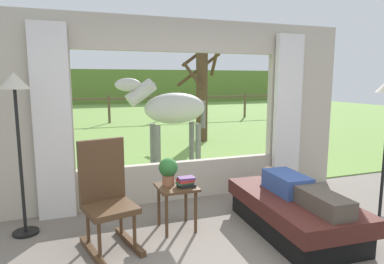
{
  "coord_description": "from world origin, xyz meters",
  "views": [
    {
      "loc": [
        -1.5,
        -2.33,
        1.73
      ],
      "look_at": [
        0.0,
        1.8,
        1.05
      ],
      "focal_mm": 31.96,
      "sensor_mm": 36.0,
      "label": 1
    }
  ],
  "objects_px": {
    "book_stack": "(186,182)",
    "floor_lamp_left": "(16,105)",
    "potted_plant": "(168,170)",
    "pasture_tree": "(202,88)",
    "recliner_sofa": "(293,213)",
    "side_table": "(177,194)",
    "rocking_chair": "(106,196)",
    "horse": "(171,109)",
    "reclining_person": "(297,189)"
  },
  "relations": [
    {
      "from": "book_stack",
      "to": "floor_lamp_left",
      "type": "relative_size",
      "value": 0.12
    },
    {
      "from": "floor_lamp_left",
      "to": "potted_plant",
      "type": "bearing_deg",
      "value": -14.36
    },
    {
      "from": "floor_lamp_left",
      "to": "pasture_tree",
      "type": "relative_size",
      "value": 0.64
    },
    {
      "from": "recliner_sofa",
      "to": "side_table",
      "type": "relative_size",
      "value": 3.36
    },
    {
      "from": "side_table",
      "to": "pasture_tree",
      "type": "xyz_separation_m",
      "value": [
        2.35,
        5.18,
        1.08
      ]
    },
    {
      "from": "recliner_sofa",
      "to": "side_table",
      "type": "distance_m",
      "value": 1.36
    },
    {
      "from": "rocking_chair",
      "to": "horse",
      "type": "height_order",
      "value": "horse"
    },
    {
      "from": "rocking_chair",
      "to": "horse",
      "type": "distance_m",
      "value": 3.33
    },
    {
      "from": "recliner_sofa",
      "to": "reclining_person",
      "type": "relative_size",
      "value": 1.22
    },
    {
      "from": "reclining_person",
      "to": "book_stack",
      "type": "relative_size",
      "value": 6.72
    },
    {
      "from": "pasture_tree",
      "to": "horse",
      "type": "bearing_deg",
      "value": -123.26
    },
    {
      "from": "rocking_chair",
      "to": "potted_plant",
      "type": "bearing_deg",
      "value": 1.65
    },
    {
      "from": "potted_plant",
      "to": "recliner_sofa",
      "type": "bearing_deg",
      "value": -23.39
    },
    {
      "from": "book_stack",
      "to": "rocking_chair",
      "type": "bearing_deg",
      "value": -175.08
    },
    {
      "from": "recliner_sofa",
      "to": "floor_lamp_left",
      "type": "relative_size",
      "value": 0.97
    },
    {
      "from": "reclining_person",
      "to": "rocking_chair",
      "type": "xyz_separation_m",
      "value": [
        -2.04,
        0.42,
        0.02
      ]
    },
    {
      "from": "side_table",
      "to": "horse",
      "type": "relative_size",
      "value": 0.29
    },
    {
      "from": "recliner_sofa",
      "to": "book_stack",
      "type": "xyz_separation_m",
      "value": [
        -1.15,
        0.45,
        0.36
      ]
    },
    {
      "from": "side_table",
      "to": "horse",
      "type": "height_order",
      "value": "horse"
    },
    {
      "from": "book_stack",
      "to": "horse",
      "type": "relative_size",
      "value": 0.12
    },
    {
      "from": "side_table",
      "to": "reclining_person",
      "type": "bearing_deg",
      "value": -24.34
    },
    {
      "from": "rocking_chair",
      "to": "side_table",
      "type": "distance_m",
      "value": 0.82
    },
    {
      "from": "recliner_sofa",
      "to": "horse",
      "type": "bearing_deg",
      "value": 101.61
    },
    {
      "from": "side_table",
      "to": "floor_lamp_left",
      "type": "bearing_deg",
      "value": 164.36
    },
    {
      "from": "recliner_sofa",
      "to": "pasture_tree",
      "type": "height_order",
      "value": "pasture_tree"
    },
    {
      "from": "floor_lamp_left",
      "to": "horse",
      "type": "distance_m",
      "value": 3.33
    },
    {
      "from": "rocking_chair",
      "to": "pasture_tree",
      "type": "xyz_separation_m",
      "value": [
        3.15,
        5.31,
        0.96
      ]
    },
    {
      "from": "rocking_chair",
      "to": "potted_plant",
      "type": "relative_size",
      "value": 3.5
    },
    {
      "from": "potted_plant",
      "to": "floor_lamp_left",
      "type": "xyz_separation_m",
      "value": [
        -1.57,
        0.4,
        0.76
      ]
    },
    {
      "from": "rocking_chair",
      "to": "book_stack",
      "type": "bearing_deg",
      "value": -8.72
    },
    {
      "from": "potted_plant",
      "to": "side_table",
      "type": "bearing_deg",
      "value": -36.87
    },
    {
      "from": "side_table",
      "to": "potted_plant",
      "type": "xyz_separation_m",
      "value": [
        -0.08,
        0.06,
        0.28
      ]
    },
    {
      "from": "book_stack",
      "to": "floor_lamp_left",
      "type": "distance_m",
      "value": 2.02
    },
    {
      "from": "reclining_person",
      "to": "book_stack",
      "type": "xyz_separation_m",
      "value": [
        -1.15,
        0.5,
        0.05
      ]
    },
    {
      "from": "recliner_sofa",
      "to": "book_stack",
      "type": "bearing_deg",
      "value": 161.74
    },
    {
      "from": "recliner_sofa",
      "to": "book_stack",
      "type": "relative_size",
      "value": 8.18
    },
    {
      "from": "potted_plant",
      "to": "pasture_tree",
      "type": "distance_m",
      "value": 5.72
    },
    {
      "from": "book_stack",
      "to": "pasture_tree",
      "type": "xyz_separation_m",
      "value": [
        2.26,
        5.24,
        0.93
      ]
    },
    {
      "from": "horse",
      "to": "rocking_chair",
      "type": "bearing_deg",
      "value": 147.91
    },
    {
      "from": "book_stack",
      "to": "horse",
      "type": "bearing_deg",
      "value": 76.68
    },
    {
      "from": "side_table",
      "to": "book_stack",
      "type": "distance_m",
      "value": 0.18
    },
    {
      "from": "side_table",
      "to": "floor_lamp_left",
      "type": "xyz_separation_m",
      "value": [
        -1.65,
        0.46,
        1.03
      ]
    },
    {
      "from": "reclining_person",
      "to": "horse",
      "type": "relative_size",
      "value": 0.79
    },
    {
      "from": "potted_plant",
      "to": "horse",
      "type": "xyz_separation_m",
      "value": [
        0.84,
        2.69,
        0.45
      ]
    },
    {
      "from": "potted_plant",
      "to": "floor_lamp_left",
      "type": "bearing_deg",
      "value": 165.64
    },
    {
      "from": "floor_lamp_left",
      "to": "horse",
      "type": "bearing_deg",
      "value": 43.54
    },
    {
      "from": "floor_lamp_left",
      "to": "pasture_tree",
      "type": "height_order",
      "value": "pasture_tree"
    },
    {
      "from": "potted_plant",
      "to": "book_stack",
      "type": "relative_size",
      "value": 1.5
    },
    {
      "from": "horse",
      "to": "pasture_tree",
      "type": "distance_m",
      "value": 2.93
    },
    {
      "from": "potted_plant",
      "to": "horse",
      "type": "bearing_deg",
      "value": 72.71
    }
  ]
}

